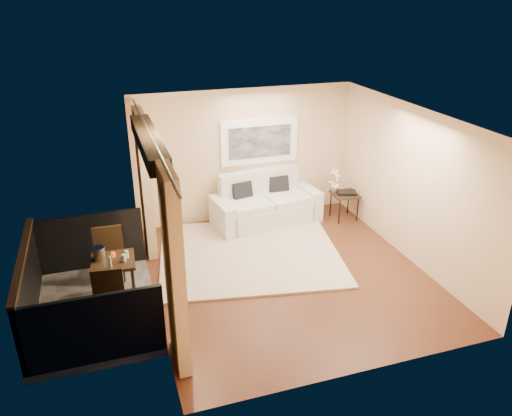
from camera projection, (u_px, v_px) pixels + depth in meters
floor at (288, 274)px, 8.49m from camera, size 5.00×5.00×0.00m
room_shell at (149, 142)px, 6.87m from camera, size 5.00×6.40×5.00m
balcony at (83, 299)px, 7.49m from camera, size 1.81×2.60×1.17m
curtains at (157, 219)px, 7.36m from camera, size 0.16×4.80×2.64m
artwork at (260, 141)px, 10.07m from camera, size 1.62×0.07×0.92m
rug at (249, 254)px, 9.09m from camera, size 3.62×3.28×0.04m
sofa at (265, 205)px, 10.25m from camera, size 2.27×1.19×1.04m
side_table at (345, 196)px, 10.34m from camera, size 0.56×0.56×0.57m
tray at (347, 192)px, 10.30m from camera, size 0.45×0.39×0.05m
orchid at (335, 180)px, 10.29m from camera, size 0.34×0.31×0.53m
bistro_table at (113, 265)px, 7.46m from camera, size 0.66×0.66×0.75m
balcony_chair_far at (109, 249)px, 8.03m from camera, size 0.46×0.47×1.05m
balcony_chair_near at (109, 299)px, 6.79m from camera, size 0.47×0.48×0.99m
ice_bucket at (99, 253)px, 7.41m from camera, size 0.18×0.18×0.20m
candle at (113, 255)px, 7.50m from camera, size 0.06×0.06×0.07m
vase at (110, 262)px, 7.20m from camera, size 0.04×0.04×0.18m
glass_a at (124, 258)px, 7.36m from camera, size 0.06×0.06×0.12m
glass_b at (127, 254)px, 7.46m from camera, size 0.06×0.06×0.12m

